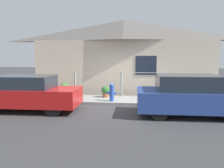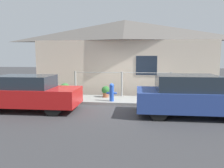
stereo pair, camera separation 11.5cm
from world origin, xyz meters
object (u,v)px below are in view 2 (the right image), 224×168
(car_right, at_px, (189,96))
(fire_hydrant, at_px, (112,92))
(car_left, at_px, (29,93))
(potted_plant_by_fence, at_px, (65,89))
(potted_plant_near_hydrant, at_px, (106,91))

(car_right, relative_size, fire_hydrant, 4.73)
(car_left, relative_size, fire_hydrant, 4.84)
(fire_hydrant, relative_size, potted_plant_by_fence, 1.17)
(car_right, xyz_separation_m, potted_plant_near_hydrant, (-3.41, 2.50, -0.31))
(car_left, height_order, potted_plant_by_fence, car_left)
(car_left, xyz_separation_m, potted_plant_by_fence, (0.68, 2.25, -0.19))
(potted_plant_near_hydrant, relative_size, potted_plant_by_fence, 0.80)
(potted_plant_near_hydrant, distance_m, potted_plant_by_fence, 2.00)
(car_left, height_order, potted_plant_near_hydrant, car_left)
(car_left, distance_m, potted_plant_near_hydrant, 3.66)
(fire_hydrant, bearing_deg, potted_plant_by_fence, 165.09)
(fire_hydrant, bearing_deg, car_left, -152.42)
(potted_plant_near_hydrant, height_order, potted_plant_by_fence, potted_plant_by_fence)
(fire_hydrant, distance_m, potted_plant_by_fence, 2.48)
(car_left, height_order, fire_hydrant, car_left)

